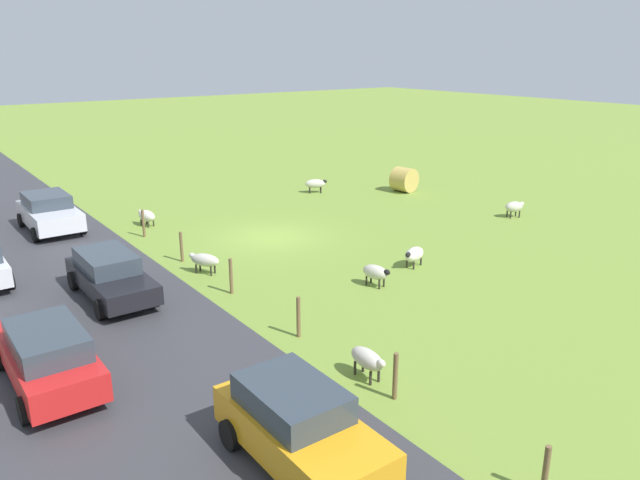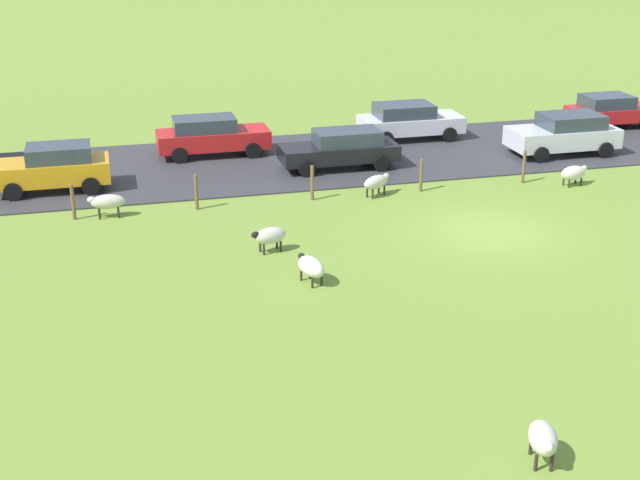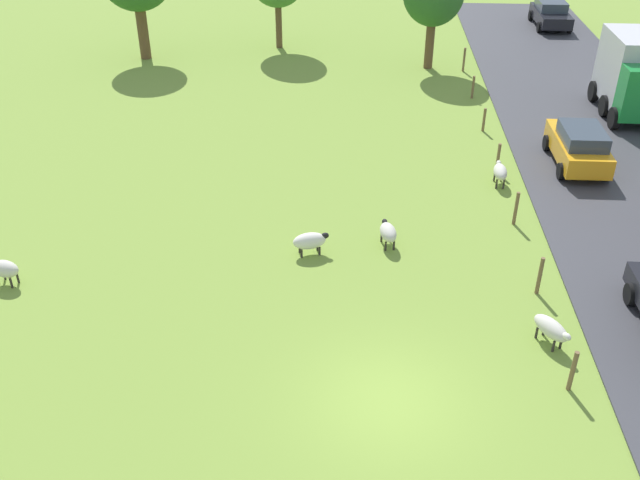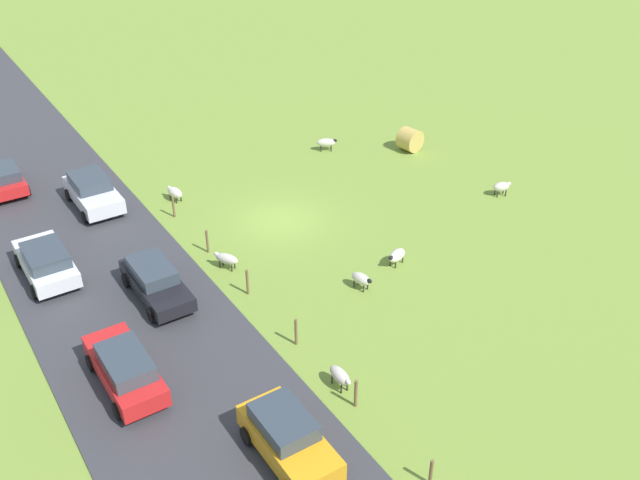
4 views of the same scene
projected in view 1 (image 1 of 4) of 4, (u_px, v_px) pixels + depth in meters
ground_plane at (271, 237)px, 26.92m from camera, size 160.00×160.00×0.00m
road_strip at (45, 283)px, 21.61m from camera, size 8.00×80.00×0.06m
sheep_0 at (514, 207)px, 29.96m from camera, size 1.10×0.77×0.80m
sheep_1 at (315, 184)px, 35.11m from camera, size 1.27×1.02×0.80m
sheep_2 at (414, 254)px, 23.16m from camera, size 1.24×0.84×0.76m
sheep_3 at (147, 216)px, 28.54m from camera, size 0.76×1.21×0.75m
sheep_4 at (376, 272)px, 21.23m from camera, size 0.72×1.16×0.77m
sheep_5 at (205, 260)px, 22.45m from camera, size 1.02×1.25×0.76m
sheep_6 at (368, 359)px, 15.22m from camera, size 0.50×1.23×0.79m
hay_bale_0 at (404, 180)px, 35.38m from camera, size 1.57×1.33×1.41m
fence_post_0 at (143, 223)px, 26.80m from camera, size 0.12×0.12×1.24m
fence_post_1 at (181, 247)px, 23.69m from camera, size 0.12×0.12×1.20m
fence_post_2 at (231, 276)px, 20.56m from camera, size 0.12×0.12×1.25m
fence_post_3 at (298, 317)px, 17.43m from camera, size 0.12×0.12×1.24m
fence_post_4 at (395, 376)px, 14.32m from camera, size 0.12×0.12×1.20m
fence_post_5 at (546, 471)px, 11.21m from camera, size 0.12×0.12×1.06m
car_0 at (47, 354)px, 14.77m from camera, size 1.94×4.56×1.59m
car_1 at (49, 212)px, 27.56m from camera, size 2.19×4.43×1.65m
car_3 at (110, 274)px, 20.11m from camera, size 1.96×4.58×1.49m
car_6 at (299, 426)px, 11.89m from camera, size 1.95×4.07×1.66m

